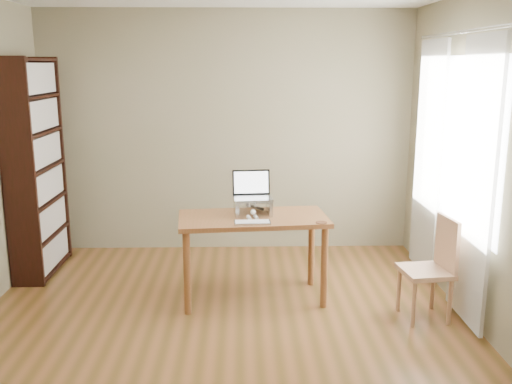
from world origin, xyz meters
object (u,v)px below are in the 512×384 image
object	(u,v)px
bookshelf	(36,168)
cat	(249,206)
keyboard	(252,222)
laptop	(253,191)
desk	(253,229)
chair	(434,265)

from	to	relation	value
bookshelf	cat	size ratio (longest dim) A/B	4.40
keyboard	laptop	bearing A→B (deg)	86.02
bookshelf	desk	xyz separation A→B (m)	(2.09, -0.75, -0.41)
desk	laptop	xyz separation A→B (m)	(0.00, 0.14, 0.30)
keyboard	chair	distance (m)	1.50
keyboard	desk	bearing A→B (deg)	84.99
bookshelf	cat	xyz separation A→B (m)	(2.05, -0.64, -0.24)
cat	chair	bearing A→B (deg)	-30.56
bookshelf	cat	bearing A→B (deg)	-17.27
chair	cat	bearing A→B (deg)	152.62
bookshelf	laptop	xyz separation A→B (m)	(2.09, -0.61, -0.11)
desk	bookshelf	bearing A→B (deg)	154.98
laptop	keyboard	bearing A→B (deg)	-96.88
laptop	bookshelf	bearing A→B (deg)	158.43
laptop	cat	world-z (taller)	laptop
cat	chair	world-z (taller)	cat
chair	bookshelf	bearing A→B (deg)	154.30
desk	keyboard	size ratio (longest dim) A/B	4.35
bookshelf	laptop	bearing A→B (deg)	-16.31
desk	cat	bearing A→B (deg)	101.13
desk	chair	distance (m)	1.52
keyboard	bookshelf	bearing A→B (deg)	152.61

